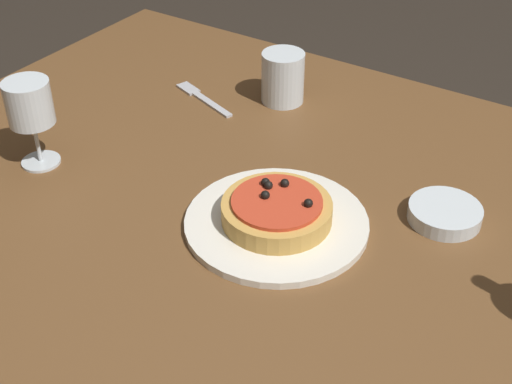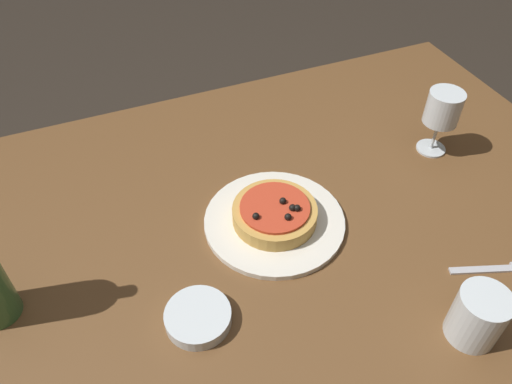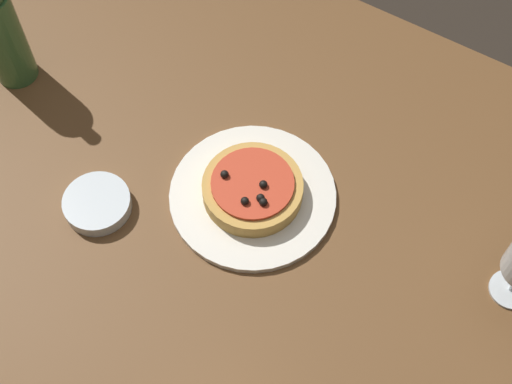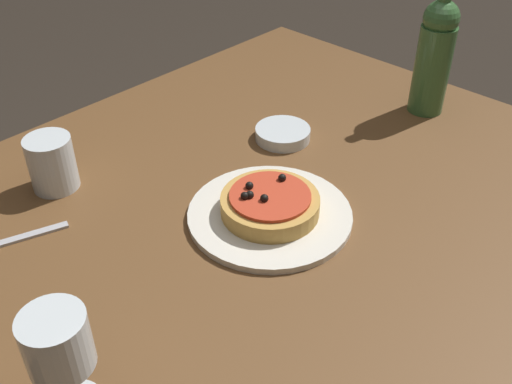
% 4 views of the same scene
% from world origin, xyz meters
% --- Properties ---
extents(dining_table, '(1.42, 1.08, 0.74)m').
position_xyz_m(dining_table, '(0.00, 0.00, 0.66)').
color(dining_table, brown).
rests_on(dining_table, ground_plane).
extents(dinner_plate, '(0.28, 0.28, 0.01)m').
position_xyz_m(dinner_plate, '(0.04, -0.03, 0.75)').
color(dinner_plate, white).
rests_on(dinner_plate, dining_table).
extents(pizza, '(0.17, 0.17, 0.05)m').
position_xyz_m(pizza, '(0.04, -0.03, 0.77)').
color(pizza, gold).
rests_on(pizza, dinner_plate).
extents(wine_glass, '(0.08, 0.08, 0.16)m').
position_xyz_m(wine_glass, '(-0.40, -0.11, 0.85)').
color(wine_glass, silver).
rests_on(wine_glass, dining_table).
extents(water_cup, '(0.08, 0.08, 0.10)m').
position_xyz_m(water_cup, '(-0.17, 0.32, 0.79)').
color(water_cup, silver).
rests_on(water_cup, dining_table).
extents(side_bowl, '(0.11, 0.11, 0.02)m').
position_xyz_m(side_bowl, '(0.25, 0.12, 0.75)').
color(side_bowl, silver).
rests_on(side_bowl, dining_table).
extents(fork, '(0.17, 0.07, 0.00)m').
position_xyz_m(fork, '(-0.31, 0.23, 0.74)').
color(fork, '#B7B7BC').
rests_on(fork, dining_table).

